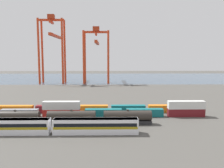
# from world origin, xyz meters

# --- Properties ---
(ground_plane) EXTENTS (420.00, 420.00, 0.00)m
(ground_plane) POSITION_xyz_m (0.00, 40.00, 0.00)
(ground_plane) COLOR #4C4944
(harbour_water) EXTENTS (400.00, 110.00, 0.01)m
(harbour_water) POSITION_xyz_m (0.00, 143.37, 0.00)
(harbour_water) COLOR #384C60
(harbour_water) RESTS_ON ground_plane
(passenger_train) EXTENTS (67.29, 3.14, 3.90)m
(passenger_train) POSITION_xyz_m (-6.34, -19.10, 2.14)
(passenger_train) COLOR silver
(passenger_train) RESTS_ON ground_plane
(freight_tank_row) EXTENTS (63.48, 2.90, 4.36)m
(freight_tank_row) POSITION_xyz_m (0.60, -10.58, 2.06)
(freight_tank_row) COLOR #232326
(freight_tank_row) RESTS_ON ground_plane
(shipping_container_3) EXTENTS (12.10, 2.44, 2.60)m
(shipping_container_3) POSITION_xyz_m (-9.57, -2.01, 1.30)
(shipping_container_3) COLOR slate
(shipping_container_3) RESTS_ON ground_plane
(shipping_container_4) EXTENTS (12.10, 2.44, 2.60)m
(shipping_container_4) POSITION_xyz_m (4.21, -2.01, 1.30)
(shipping_container_4) COLOR #AD211C
(shipping_container_4) RESTS_ON ground_plane
(shipping_container_5) EXTENTS (12.10, 2.44, 2.60)m
(shipping_container_5) POSITION_xyz_m (4.21, -2.01, 3.90)
(shipping_container_5) COLOR silver
(shipping_container_5) RESTS_ON shipping_container_4
(shipping_container_6) EXTENTS (12.10, 2.44, 2.60)m
(shipping_container_6) POSITION_xyz_m (17.98, -2.01, 1.30)
(shipping_container_6) COLOR #146066
(shipping_container_6) RESTS_ON ground_plane
(shipping_container_7) EXTENTS (12.10, 2.44, 2.60)m
(shipping_container_7) POSITION_xyz_m (31.75, -2.01, 1.30)
(shipping_container_7) COLOR #146066
(shipping_container_7) RESTS_ON ground_plane
(shipping_container_8) EXTENTS (12.10, 2.44, 2.60)m
(shipping_container_8) POSITION_xyz_m (45.52, -2.01, 1.30)
(shipping_container_8) COLOR maroon
(shipping_container_8) RESTS_ON ground_plane
(shipping_container_9) EXTENTS (12.10, 2.44, 2.60)m
(shipping_container_9) POSITION_xyz_m (45.52, -2.01, 3.90)
(shipping_container_9) COLOR silver
(shipping_container_9) RESTS_ON shipping_container_8
(shipping_container_12) EXTENTS (12.10, 2.44, 2.60)m
(shipping_container_12) POSITION_xyz_m (-13.17, 3.97, 1.30)
(shipping_container_12) COLOR orange
(shipping_container_12) RESTS_ON ground_plane
(shipping_container_13) EXTENTS (12.10, 2.44, 2.60)m
(shipping_container_13) POSITION_xyz_m (0.14, 3.97, 1.30)
(shipping_container_13) COLOR maroon
(shipping_container_13) RESTS_ON ground_plane
(shipping_container_14) EXTENTS (12.10, 2.44, 2.60)m
(shipping_container_14) POSITION_xyz_m (13.45, 3.97, 1.30)
(shipping_container_14) COLOR orange
(shipping_container_14) RESTS_ON ground_plane
(shipping_container_15) EXTENTS (12.10, 2.44, 2.60)m
(shipping_container_15) POSITION_xyz_m (26.76, 3.97, 1.30)
(shipping_container_15) COLOR #146066
(shipping_container_15) RESTS_ON ground_plane
(shipping_container_16) EXTENTS (12.10, 2.44, 2.60)m
(shipping_container_16) POSITION_xyz_m (40.06, 3.97, 1.30)
(shipping_container_16) COLOR orange
(shipping_container_16) RESTS_ON ground_plane
(gantry_crane_west) EXTENTS (18.74, 40.49, 50.52)m
(gantry_crane_west) POSITION_xyz_m (-22.02, 102.16, 30.50)
(gantry_crane_west) COLOR red
(gantry_crane_west) RESTS_ON ground_plane
(gantry_crane_central) EXTENTS (19.53, 38.63, 41.88)m
(gantry_crane_central) POSITION_xyz_m (10.85, 102.27, 25.95)
(gantry_crane_central) COLOR red
(gantry_crane_central) RESTS_ON ground_plane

